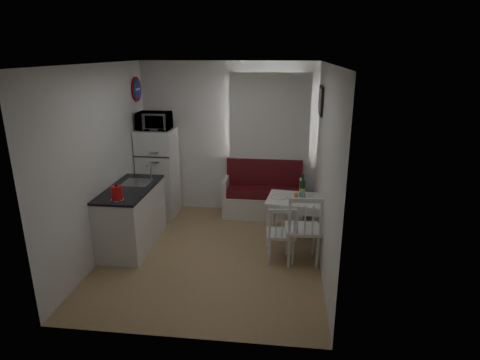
# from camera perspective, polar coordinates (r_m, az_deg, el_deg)

# --- Properties ---
(floor) EXTENTS (3.00, 3.50, 0.02)m
(floor) POSITION_cam_1_polar(r_m,az_deg,el_deg) (5.79, -3.99, -10.48)
(floor) COLOR tan
(floor) RESTS_ON ground
(ceiling) EXTENTS (3.00, 3.50, 0.02)m
(ceiling) POSITION_cam_1_polar(r_m,az_deg,el_deg) (5.10, -4.64, 16.16)
(ceiling) COLOR white
(ceiling) RESTS_ON wall_back
(wall_back) EXTENTS (3.00, 0.02, 2.60)m
(wall_back) POSITION_cam_1_polar(r_m,az_deg,el_deg) (6.98, -1.60, 5.91)
(wall_back) COLOR white
(wall_back) RESTS_ON floor
(wall_front) EXTENTS (3.00, 0.02, 2.60)m
(wall_front) POSITION_cam_1_polar(r_m,az_deg,el_deg) (3.70, -9.38, -5.46)
(wall_front) COLOR white
(wall_front) RESTS_ON floor
(wall_left) EXTENTS (0.02, 3.50, 2.60)m
(wall_left) POSITION_cam_1_polar(r_m,az_deg,el_deg) (5.77, -19.09, 2.35)
(wall_left) COLOR white
(wall_left) RESTS_ON floor
(wall_right) EXTENTS (0.02, 3.50, 2.60)m
(wall_right) POSITION_cam_1_polar(r_m,az_deg,el_deg) (5.24, 12.06, 1.42)
(wall_right) COLOR white
(wall_right) RESTS_ON floor
(window) EXTENTS (1.22, 0.06, 1.47)m
(window) POSITION_cam_1_polar(r_m,az_deg,el_deg) (6.82, 4.23, 8.37)
(window) COLOR white
(window) RESTS_ON wall_back
(curtain) EXTENTS (1.35, 0.02, 1.50)m
(curtain) POSITION_cam_1_polar(r_m,az_deg,el_deg) (6.75, 4.22, 8.69)
(curtain) COLOR white
(curtain) RESTS_ON wall_back
(kitchen_counter) EXTENTS (0.62, 1.32, 1.16)m
(kitchen_counter) POSITION_cam_1_polar(r_m,az_deg,el_deg) (6.05, -15.09, -5.02)
(kitchen_counter) COLOR white
(kitchen_counter) RESTS_ON floor
(wall_sign) EXTENTS (0.03, 0.40, 0.40)m
(wall_sign) POSITION_cam_1_polar(r_m,az_deg,el_deg) (6.93, -14.44, 12.39)
(wall_sign) COLOR navy
(wall_sign) RESTS_ON wall_left
(picture_frame) EXTENTS (0.04, 0.52, 0.42)m
(picture_frame) POSITION_cam_1_polar(r_m,az_deg,el_deg) (6.16, 11.40, 11.04)
(picture_frame) COLOR black
(picture_frame) RESTS_ON wall_right
(bench) EXTENTS (1.37, 0.53, 0.98)m
(bench) POSITION_cam_1_polar(r_m,az_deg,el_deg) (6.96, 3.34, -2.51)
(bench) COLOR white
(bench) RESTS_ON floor
(dining_table) EXTENTS (1.00, 0.75, 0.69)m
(dining_table) POSITION_cam_1_polar(r_m,az_deg,el_deg) (5.94, 8.43, -3.34)
(dining_table) COLOR white
(dining_table) RESTS_ON floor
(chair_left) EXTENTS (0.41, 0.39, 0.44)m
(chair_left) POSITION_cam_1_polar(r_m,az_deg,el_deg) (5.38, 5.87, -6.90)
(chair_left) COLOR white
(chair_left) RESTS_ON floor
(chair_right) EXTENTS (0.50, 0.48, 0.53)m
(chair_right) POSITION_cam_1_polar(r_m,az_deg,el_deg) (5.33, 9.01, -6.03)
(chair_right) COLOR white
(chair_right) RESTS_ON floor
(fridge) EXTENTS (0.60, 0.60, 1.51)m
(fridge) POSITION_cam_1_polar(r_m,az_deg,el_deg) (7.05, -11.51, 1.08)
(fridge) COLOR white
(fridge) RESTS_ON floor
(microwave) EXTENTS (0.53, 0.36, 0.29)m
(microwave) POSITION_cam_1_polar(r_m,az_deg,el_deg) (6.80, -12.11, 8.22)
(microwave) COLOR white
(microwave) RESTS_ON fridge
(kettle) EXTENTS (0.17, 0.17, 0.22)m
(kettle) POSITION_cam_1_polar(r_m,az_deg,el_deg) (5.38, -17.11, -1.78)
(kettle) COLOR red
(kettle) RESTS_ON kitchen_counter
(wine_bottle) EXTENTS (0.09, 0.09, 0.34)m
(wine_bottle) POSITION_cam_1_polar(r_m,az_deg,el_deg) (5.96, 8.88, -0.78)
(wine_bottle) COLOR #133C1D
(wine_bottle) RESTS_ON dining_table
(drinking_glass_orange) EXTENTS (0.06, 0.06, 0.10)m
(drinking_glass_orange) POSITION_cam_1_polar(r_m,az_deg,el_deg) (5.85, 8.01, -2.35)
(drinking_glass_orange) COLOR orange
(drinking_glass_orange) RESTS_ON dining_table
(drinking_glass_blue) EXTENTS (0.06, 0.06, 0.10)m
(drinking_glass_blue) POSITION_cam_1_polar(r_m,az_deg,el_deg) (5.95, 8.84, -2.02)
(drinking_glass_blue) COLOR #75A8C8
(drinking_glass_blue) RESTS_ON dining_table
(plate) EXTENTS (0.25, 0.25, 0.02)m
(plate) POSITION_cam_1_polar(r_m,az_deg,el_deg) (5.93, 5.57, -2.38)
(plate) COLOR white
(plate) RESTS_ON dining_table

